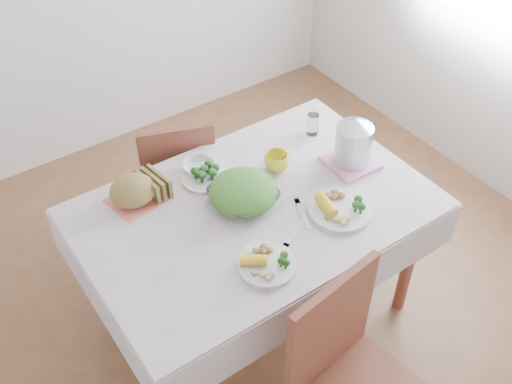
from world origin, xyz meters
TOP-DOWN VIEW (x-y plane):
  - floor at (0.00, 0.00)m, footprint 3.60×3.60m
  - dining_table at (0.00, 0.00)m, footprint 1.40×0.90m
  - tablecloth at (0.00, 0.00)m, footprint 1.50×1.00m
  - chair_far at (-0.01, 0.72)m, footprint 0.51×0.51m
  - salad_bowl at (-0.03, 0.05)m, footprint 0.30×0.30m
  - dinner_plate_left at (-0.16, -0.31)m, footprint 0.33×0.33m
  - dinner_plate_right at (0.28, -0.24)m, footprint 0.37×0.37m
  - broccoli_plate at (-0.09, 0.28)m, footprint 0.22×0.22m
  - napkin at (-0.41, 0.33)m, footprint 0.23×0.23m
  - bread_loaf at (-0.41, 0.33)m, footprint 0.26×0.25m
  - fruit_bowl at (-0.08, 0.34)m, footprint 0.18×0.18m
  - yellow_mug at (0.22, 0.15)m, footprint 0.13×0.13m
  - glass_tumbler at (0.54, 0.27)m, footprint 0.07×0.07m
  - pink_tray at (0.54, -0.02)m, footprint 0.23×0.23m
  - electric_kettle at (0.54, -0.02)m, footprint 0.18×0.18m
  - fork_left at (-0.13, -0.29)m, footprint 0.07×0.22m
  - fork_right at (0.14, -0.16)m, footprint 0.09×0.19m
  - knife at (0.05, -0.22)m, footprint 0.20×0.12m

SIDE VIEW (x-z plane):
  - floor at x=0.00m, z-range 0.00..0.00m
  - dining_table at x=0.00m, z-range 0.00..0.75m
  - chair_far at x=-0.01m, z-range 0.03..0.90m
  - tablecloth at x=0.00m, z-range 0.75..0.76m
  - napkin at x=-0.41m, z-range 0.76..0.77m
  - fork_left at x=-0.13m, z-range 0.76..0.77m
  - fork_right at x=0.14m, z-range 0.76..0.77m
  - knife at x=0.05m, z-range 0.76..0.77m
  - pink_tray at x=0.54m, z-range 0.76..0.78m
  - broccoli_plate at x=-0.09m, z-range 0.76..0.78m
  - dinner_plate_left at x=-0.16m, z-range 0.76..0.78m
  - dinner_plate_right at x=0.28m, z-range 0.76..0.78m
  - fruit_bowl at x=-0.08m, z-range 0.76..0.81m
  - salad_bowl at x=-0.03m, z-range 0.76..0.83m
  - yellow_mug at x=0.22m, z-range 0.76..0.85m
  - bread_loaf at x=-0.41m, z-range 0.76..0.88m
  - glass_tumbler at x=0.54m, z-range 0.77..0.88m
  - electric_kettle at x=0.54m, z-range 0.76..1.00m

